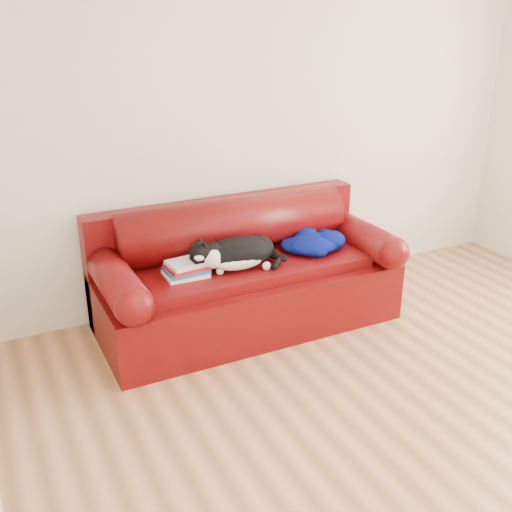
{
  "coord_description": "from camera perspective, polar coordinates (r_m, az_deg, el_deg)",
  "views": [
    {
      "loc": [
        -2.14,
        -2.01,
        2.11
      ],
      "look_at": [
        -0.47,
        1.35,
        0.58
      ],
      "focal_mm": 42.0,
      "sensor_mm": 36.0,
      "label": 1
    }
  ],
  "objects": [
    {
      "name": "blanket",
      "position": [
        4.37,
        5.48,
        1.31
      ],
      "size": [
        0.51,
        0.41,
        0.14
      ],
      "rotation": [
        0.0,
        0.0,
        0.17
      ],
      "color": "#020446",
      "rests_on": "sofa_base"
    },
    {
      "name": "sofa_base",
      "position": [
        4.31,
        -0.86,
        -3.57
      ],
      "size": [
        2.1,
        0.9,
        0.5
      ],
      "color": "#370702",
      "rests_on": "ground"
    },
    {
      "name": "book_stack",
      "position": [
        3.96,
        -6.61,
        -1.2
      ],
      "size": [
        0.28,
        0.23,
        0.1
      ],
      "rotation": [
        0.0,
        0.0,
        0.05
      ],
      "color": "#EEE4CE",
      "rests_on": "sofa_base"
    },
    {
      "name": "sofa_back",
      "position": [
        4.39,
        -2.26,
        1.24
      ],
      "size": [
        2.1,
        1.01,
        0.88
      ],
      "color": "#370702",
      "rests_on": "ground"
    },
    {
      "name": "ground",
      "position": [
        3.62,
        16.99,
        -14.64
      ],
      "size": [
        4.5,
        4.5,
        0.0
      ],
      "primitive_type": "plane",
      "color": "brown",
      "rests_on": "ground"
    },
    {
      "name": "cat",
      "position": [
        4.04,
        -1.69,
        0.22
      ],
      "size": [
        0.74,
        0.29,
        0.27
      ],
      "rotation": [
        0.0,
        0.0,
        0.02
      ],
      "color": "black",
      "rests_on": "sofa_base"
    },
    {
      "name": "room_shell",
      "position": [
        3.07,
        22.04,
        12.29
      ],
      "size": [
        4.52,
        4.02,
        2.61
      ],
      "color": "beige",
      "rests_on": "ground"
    }
  ]
}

